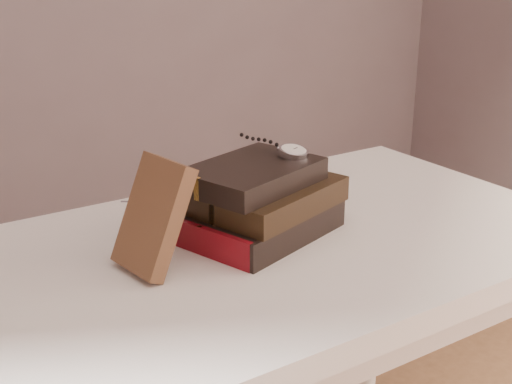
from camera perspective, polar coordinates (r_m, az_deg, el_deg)
table at (r=1.16m, az=1.82°, el=-7.84°), size 1.00×0.60×0.75m
book_stack at (r=1.11m, az=0.48°, el=-0.80°), size 0.28×0.23×0.12m
journal at (r=1.00m, az=-8.42°, el=-1.97°), size 0.10×0.12×0.16m
pocket_watch at (r=1.13m, az=2.91°, el=3.40°), size 0.06×0.16×0.02m
eyeglasses at (r=1.10m, az=-5.67°, el=-0.48°), size 0.13×0.14×0.05m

